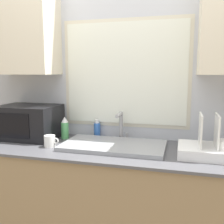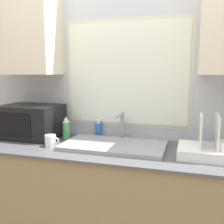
{
  "view_description": "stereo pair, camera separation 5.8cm",
  "coord_description": "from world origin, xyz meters",
  "px_view_note": "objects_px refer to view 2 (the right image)",
  "views": [
    {
      "loc": [
        0.48,
        -1.52,
        1.45
      ],
      "look_at": [
        -0.01,
        0.31,
        1.17
      ],
      "focal_mm": 42.0,
      "sensor_mm": 36.0,
      "label": 1
    },
    {
      "loc": [
        0.54,
        -1.5,
        1.45
      ],
      "look_at": [
        -0.01,
        0.31,
        1.17
      ],
      "focal_mm": 42.0,
      "sensor_mm": 36.0,
      "label": 2
    }
  ],
  "objects_px": {
    "spray_bottle": "(66,128)",
    "mug_near_sink": "(51,141)",
    "faucet": "(122,124)",
    "microwave": "(31,121)",
    "dish_rack": "(209,149)",
    "soap_bottle": "(98,129)"
  },
  "relations": [
    {
      "from": "dish_rack",
      "to": "spray_bottle",
      "type": "distance_m",
      "value": 1.18
    },
    {
      "from": "microwave",
      "to": "soap_bottle",
      "type": "distance_m",
      "value": 0.6
    },
    {
      "from": "microwave",
      "to": "soap_bottle",
      "type": "bearing_deg",
      "value": 18.05
    },
    {
      "from": "faucet",
      "to": "spray_bottle",
      "type": "relative_size",
      "value": 1.26
    },
    {
      "from": "faucet",
      "to": "mug_near_sink",
      "type": "distance_m",
      "value": 0.6
    },
    {
      "from": "microwave",
      "to": "soap_bottle",
      "type": "height_order",
      "value": "microwave"
    },
    {
      "from": "mug_near_sink",
      "to": "dish_rack",
      "type": "bearing_deg",
      "value": 3.36
    },
    {
      "from": "faucet",
      "to": "dish_rack",
      "type": "height_order",
      "value": "dish_rack"
    },
    {
      "from": "spray_bottle",
      "to": "soap_bottle",
      "type": "relative_size",
      "value": 1.22
    },
    {
      "from": "dish_rack",
      "to": "spray_bottle",
      "type": "relative_size",
      "value": 2.05
    },
    {
      "from": "microwave",
      "to": "soap_bottle",
      "type": "xyz_separation_m",
      "value": [
        0.57,
        0.18,
        -0.08
      ]
    },
    {
      "from": "dish_rack",
      "to": "mug_near_sink",
      "type": "bearing_deg",
      "value": -176.64
    },
    {
      "from": "faucet",
      "to": "microwave",
      "type": "height_order",
      "value": "microwave"
    },
    {
      "from": "faucet",
      "to": "mug_near_sink",
      "type": "bearing_deg",
      "value": -144.77
    },
    {
      "from": "microwave",
      "to": "dish_rack",
      "type": "bearing_deg",
      "value": -5.69
    },
    {
      "from": "spray_bottle",
      "to": "soap_bottle",
      "type": "xyz_separation_m",
      "value": [
        0.25,
        0.13,
        -0.02
      ]
    },
    {
      "from": "mug_near_sink",
      "to": "microwave",
      "type": "bearing_deg",
      "value": 145.8
    },
    {
      "from": "faucet",
      "to": "soap_bottle",
      "type": "bearing_deg",
      "value": 165.53
    },
    {
      "from": "dish_rack",
      "to": "spray_bottle",
      "type": "xyz_separation_m",
      "value": [
        -1.16,
        0.2,
        0.04
      ]
    },
    {
      "from": "spray_bottle",
      "to": "mug_near_sink",
      "type": "distance_m",
      "value": 0.27
    },
    {
      "from": "microwave",
      "to": "mug_near_sink",
      "type": "height_order",
      "value": "microwave"
    },
    {
      "from": "soap_bottle",
      "to": "mug_near_sink",
      "type": "height_order",
      "value": "soap_bottle"
    }
  ]
}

